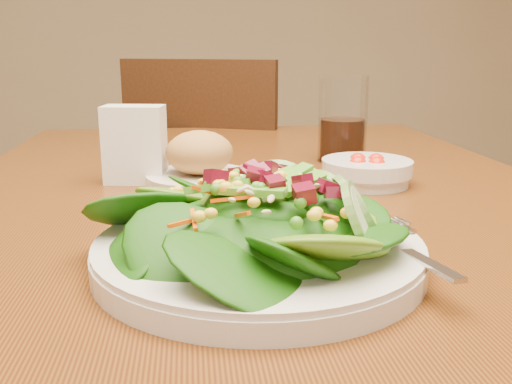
% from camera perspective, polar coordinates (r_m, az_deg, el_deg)
% --- Properties ---
extents(dining_table, '(0.90, 1.40, 0.75)m').
position_cam_1_polar(dining_table, '(0.80, 0.83, -7.89)').
color(dining_table, '#61340F').
rests_on(dining_table, ground_plane).
extents(chair_far, '(0.55, 0.55, 0.92)m').
position_cam_1_polar(chair_far, '(1.63, -3.95, -2.09)').
color(chair_far, black).
rests_on(chair_far, ground_plane).
extents(salad_plate, '(0.31, 0.31, 0.09)m').
position_cam_1_polar(salad_plate, '(0.54, 1.38, -3.96)').
color(salad_plate, silver).
rests_on(salad_plate, dining_table).
extents(bread_plate, '(0.16, 0.16, 0.08)m').
position_cam_1_polar(bread_plate, '(0.85, -5.64, 2.95)').
color(bread_plate, silver).
rests_on(bread_plate, dining_table).
extents(tomato_bowl, '(0.13, 0.13, 0.04)m').
position_cam_1_polar(tomato_bowl, '(0.86, 11.01, 2.07)').
color(tomato_bowl, silver).
rests_on(tomato_bowl, dining_table).
extents(drinking_glass, '(0.09, 0.09, 0.15)m').
position_cam_1_polar(drinking_glass, '(1.02, 8.65, 6.61)').
color(drinking_glass, silver).
rests_on(drinking_glass, dining_table).
extents(napkin_holder, '(0.10, 0.06, 0.12)m').
position_cam_1_polar(napkin_holder, '(0.87, -12.04, 4.88)').
color(napkin_holder, white).
rests_on(napkin_holder, dining_table).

